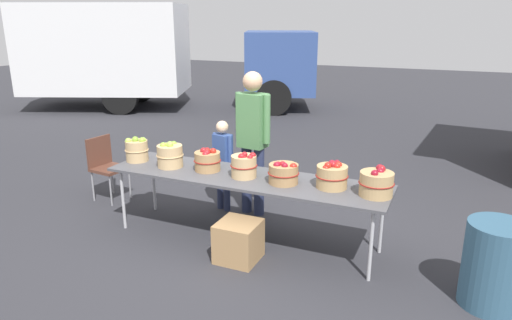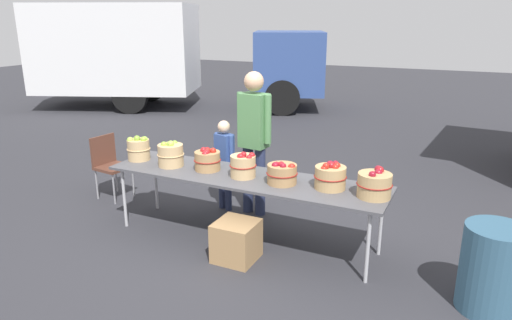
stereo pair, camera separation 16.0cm
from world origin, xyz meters
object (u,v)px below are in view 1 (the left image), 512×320
Objects in this scene: apple_basket_green_0 at (137,150)px; apple_basket_red_1 at (244,166)px; apple_basket_red_4 at (377,183)px; vendor_adult at (253,133)px; child_customer at (223,158)px; folding_chair at (106,163)px; apple_basket_red_2 at (283,173)px; trash_barrel at (495,265)px; produce_crate at (239,241)px; box_truck at (146,53)px; apple_basket_green_1 at (170,155)px; apple_basket_red_0 at (207,160)px; apple_basket_red_3 at (332,176)px; market_table at (245,179)px.

apple_basket_green_0 is 1.04× the size of apple_basket_red_1.
apple_basket_green_0 reaches higher than apple_basket_red_4.
apple_basket_red_4 is at bearing 162.62° from vendor_adult.
child_customer is at bearing 40.32° from apple_basket_green_0.
apple_basket_green_0 reaches higher than folding_chair.
apple_basket_red_2 is at bearing -1.09° from apple_basket_green_0.
apple_basket_red_1 reaches higher than trash_barrel.
produce_crate is at bearing -15.76° from apple_basket_green_0.
trash_barrel is (8.32, -6.52, -1.11)m from box_truck.
child_customer reaches higher than apple_basket_green_1.
folding_chair is at bearing 172.29° from trash_barrel.
apple_basket_red_0 is 1.41m from apple_basket_red_3.
trash_barrel is (1.52, -0.31, -0.50)m from apple_basket_red_3.
apple_basket_red_3 is 0.80× the size of produce_crate.
child_customer is (-2.01, 0.68, -0.18)m from apple_basket_red_4.
apple_basket_green_1 is at bearing 54.16° from vendor_adult.
apple_basket_green_0 is 1.42m from apple_basket_red_1.
trash_barrel is at bearing -6.60° from apple_basket_red_2.
folding_chair is at bearing 156.18° from apple_basket_green_0.
apple_basket_red_1 is 0.71× the size of produce_crate.
apple_basket_red_4 is 1.79m from vendor_adult.
box_truck is (-5.63, 5.53, 0.44)m from vendor_adult.
apple_basket_red_3 is 0.43× the size of trash_barrel.
vendor_adult is (-1.18, 0.68, 0.18)m from apple_basket_red_3.
apple_basket_green_0 is 0.26× the size of child_customer.
apple_basket_green_0 is 0.89× the size of apple_basket_red_4.
market_table is 7.54× the size of produce_crate.
apple_basket_green_0 is 2.36m from apple_basket_red_3.
folding_chair is (-3.64, 0.37, -0.37)m from apple_basket_red_4.
vendor_adult reaches higher than apple_basket_green_1.
apple_basket_red_2 is 0.99× the size of apple_basket_red_3.
vendor_adult is 1.48m from produce_crate.
child_customer is at bearing 66.75° from apple_basket_green_1.
apple_basket_red_0 is 8.26m from box_truck.
market_table is at bearing 175.76° from apple_basket_red_2.
apple_basket_red_1 reaches higher than apple_basket_red_0.
apple_basket_red_3 is 0.45m from apple_basket_red_4.
vendor_adult reaches higher than child_customer.
market_table is 2.64× the size of child_customer.
apple_basket_green_1 reaches higher than apple_basket_red_1.
apple_basket_red_2 is 0.28× the size of child_customer.
apple_basket_red_2 reaches higher than market_table.
produce_crate is at bearing -149.86° from apple_basket_red_3.
child_customer is at bearing 157.95° from apple_basket_red_3.
box_truck is 10.63m from trash_barrel.
vendor_adult is (-0.23, 0.72, 0.34)m from market_table.
apple_basket_red_2 is at bearing 173.40° from trash_barrel.
apple_basket_red_4 is (1.86, -0.02, 0.01)m from apple_basket_red_0.
child_customer is 0.15× the size of box_truck.
apple_basket_green_1 is 3.43m from trash_barrel.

